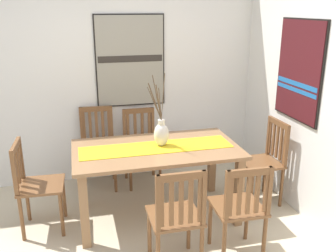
{
  "coord_description": "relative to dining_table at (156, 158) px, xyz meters",
  "views": [
    {
      "loc": [
        -0.42,
        -2.71,
        2.11
      ],
      "look_at": [
        0.43,
        0.69,
        0.99
      ],
      "focal_mm": 39.93,
      "sensor_mm": 36.0,
      "label": 1
    }
  ],
  "objects": [
    {
      "name": "table_runner",
      "position": [
        -0.0,
        -0.0,
        0.12
      ],
      "size": [
        1.53,
        0.36,
        0.01
      ],
      "primitive_type": "cube",
      "color": "gold",
      "rests_on": "dining_table"
    },
    {
      "name": "centerpiece_vase",
      "position": [
        0.06,
        0.04,
        0.26
      ],
      "size": [
        0.2,
        0.25,
        0.74
      ],
      "color": "silver",
      "rests_on": "dining_table"
    },
    {
      "name": "chair_1",
      "position": [
        -0.01,
        0.84,
        -0.16
      ],
      "size": [
        0.43,
        0.43,
        0.92
      ],
      "color": "brown",
      "rests_on": "ground_plane"
    },
    {
      "name": "chair_5",
      "position": [
        0.54,
        -0.87,
        -0.15
      ],
      "size": [
        0.43,
        0.43,
        0.91
      ],
      "color": "brown",
      "rests_on": "ground_plane"
    },
    {
      "name": "dining_table",
      "position": [
        0.0,
        0.0,
        0.0
      ],
      "size": [
        1.66,
        0.92,
        0.76
      ],
      "color": "#8E6642",
      "rests_on": "ground_plane"
    },
    {
      "name": "chair_4",
      "position": [
        -0.53,
        0.87,
        -0.14
      ],
      "size": [
        0.44,
        0.44,
        0.97
      ],
      "color": "brown",
      "rests_on": "ground_plane"
    },
    {
      "name": "painting_on_side_wall",
      "position": [
        1.48,
        -0.09,
        0.85
      ],
      "size": [
        0.05,
        0.76,
        1.02
      ],
      "color": "black"
    },
    {
      "name": "painting_on_back_wall",
      "position": [
        -0.08,
        1.08,
        0.84
      ],
      "size": [
        0.84,
        0.05,
        1.1
      ],
      "color": "black"
    },
    {
      "name": "chair_3",
      "position": [
        1.24,
        0.01,
        -0.14
      ],
      "size": [
        0.43,
        0.43,
        0.94
      ],
      "color": "brown",
      "rests_on": "ground_plane"
    },
    {
      "name": "chair_2",
      "position": [
        -1.19,
        0.03,
        -0.16
      ],
      "size": [
        0.44,
        0.44,
        0.91
      ],
      "color": "brown",
      "rests_on": "ground_plane"
    },
    {
      "name": "wall_back",
      "position": [
        -0.32,
        1.14,
        0.7
      ],
      "size": [
        6.4,
        0.12,
        2.7
      ],
      "primitive_type": "cube",
      "color": "silver",
      "rests_on": "ground_plane"
    },
    {
      "name": "chair_0",
      "position": [
        -0.03,
        -0.88,
        -0.14
      ],
      "size": [
        0.42,
        0.42,
        0.94
      ],
      "color": "brown",
      "rests_on": "ground_plane"
    }
  ]
}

